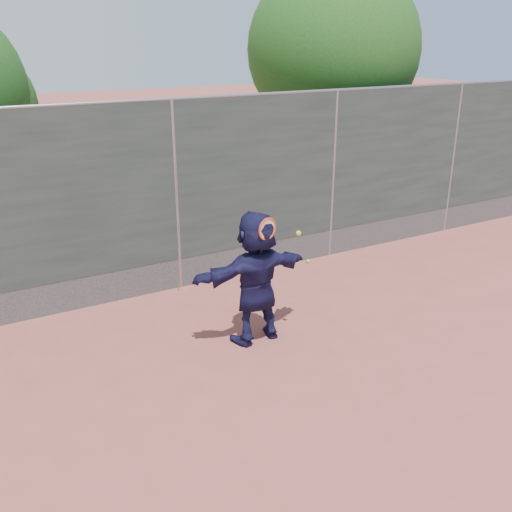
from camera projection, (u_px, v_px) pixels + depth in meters
ground at (297, 396)px, 6.54m from camera, size 80.00×80.00×0.00m
player at (256, 277)px, 7.46m from camera, size 1.70×0.62×1.81m
ball_ground at (308, 261)px, 10.35m from camera, size 0.07×0.07×0.07m
fence at (176, 193)px, 8.82m from camera, size 20.00×0.06×3.03m
swing_action at (270, 231)px, 7.09m from camera, size 0.61×0.17×0.51m
tree_right at (338, 54)px, 12.09m from camera, size 3.78×3.60×5.39m
weed_clump at (200, 278)px, 9.38m from camera, size 0.68×0.07×0.30m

